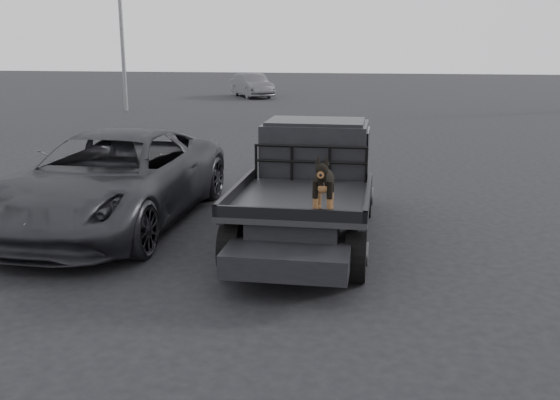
% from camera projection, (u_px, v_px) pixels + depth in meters
% --- Properties ---
extents(ground, '(120.00, 120.00, 0.00)m').
position_uv_depth(ground, '(336.00, 278.00, 8.32)').
color(ground, black).
rests_on(ground, ground).
extents(flatbed_ute, '(2.00, 5.40, 0.92)m').
position_uv_depth(flatbed_ute, '(308.00, 212.00, 9.86)').
color(flatbed_ute, black).
rests_on(flatbed_ute, ground).
extents(ute_cab, '(1.72, 1.30, 0.88)m').
position_uv_depth(ute_cab, '(316.00, 146.00, 10.55)').
color(ute_cab, black).
rests_on(ute_cab, flatbed_ute).
extents(headache_rack, '(1.80, 0.08, 0.55)m').
position_uv_depth(headache_rack, '(310.00, 164.00, 9.87)').
color(headache_rack, black).
rests_on(headache_rack, flatbed_ute).
extents(dog, '(0.32, 0.60, 0.74)m').
position_uv_depth(dog, '(324.00, 184.00, 7.98)').
color(dog, black).
rests_on(dog, flatbed_ute).
extents(parked_suv, '(2.72, 5.73, 1.58)m').
position_uv_depth(parked_suv, '(112.00, 179.00, 10.64)').
color(parked_suv, '#2A2A2F').
rests_on(parked_suv, ground).
extents(distant_car_a, '(3.26, 4.25, 1.34)m').
position_uv_depth(distant_car_a, '(252.00, 85.00, 36.36)').
color(distant_car_a, '#4D4D52').
rests_on(distant_car_a, ground).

